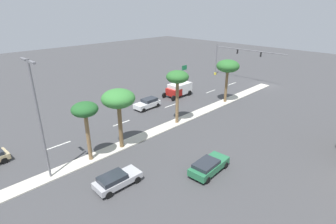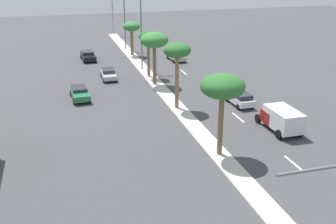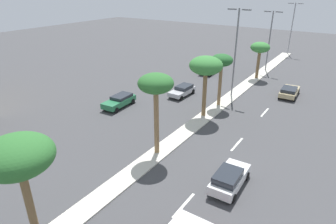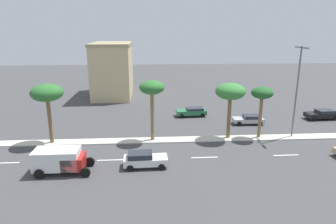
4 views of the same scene
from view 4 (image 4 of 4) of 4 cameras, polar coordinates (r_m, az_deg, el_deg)
The scene contains 17 objects.
ground_plane at distance 36.39m, azimuth 1.01°, elevation -5.39°, with size 160.00×160.00×0.00m, color #424244.
median_curb at distance 37.91m, azimuth 13.53°, elevation -4.86°, with size 1.80×73.94×0.12m, color beige.
lane_stripe_trailing at distance 34.63m, azimuth -28.59°, elevation -8.51°, with size 0.20×2.80×0.01m, color silver.
lane_stripe_front at distance 31.69m, azimuth -10.85°, elevation -8.96°, with size 0.20×2.80×0.01m, color silver.
lane_stripe_inboard at distance 31.95m, azimuth 7.01°, elevation -8.57°, with size 0.20×2.80×0.01m, color silver.
lane_stripe_leading at distance 34.63m, azimuth 21.57°, elevation -7.65°, with size 0.20×2.80×0.01m, color silver.
commercial_building at distance 60.93m, azimuth -10.45°, elevation 7.97°, with size 13.93×7.41×10.43m.
palm_tree_leading at distance 36.42m, azimuth -22.05°, elevation 3.24°, with size 3.62×3.62×6.95m.
palm_tree_near at distance 34.65m, azimuth -3.08°, elevation 4.31°, with size 2.93×2.93×7.19m.
palm_tree_front at distance 36.21m, azimuth 11.79°, elevation 3.67°, with size 3.58×3.58×6.75m.
palm_tree_right at distance 37.36m, azimuth 17.48°, elevation 3.15°, with size 2.59×2.59×6.27m.
street_lamp_leading at distance 38.92m, azimuth 23.39°, elevation 4.60°, with size 2.90×0.24×10.97m.
sedan_white_front at distance 29.48m, azimuth -4.55°, elevation -8.95°, with size 2.02×4.28×1.51m.
sedan_green_leading at distance 46.14m, azimuth 4.56°, elevation 0.09°, with size 2.20×4.64×1.34m.
sedan_black_outboard at distance 50.07m, azimuth 27.27°, elevation -0.36°, with size 2.28×4.67×1.41m.
sedan_silver_inboard at distance 43.73m, azimuth 15.15°, elevation -1.33°, with size 1.99×4.27×1.31m.
box_truck at distance 29.89m, azimuth -19.67°, elevation -8.56°, with size 2.53×5.26×2.27m.
Camera 4 is at (33.86, 25.87, 13.01)m, focal length 32.02 mm.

